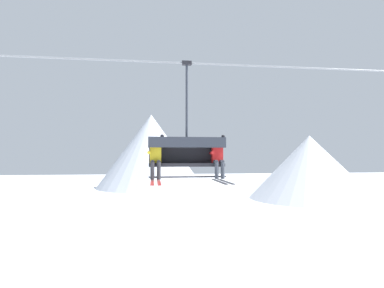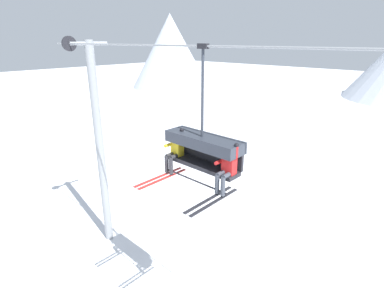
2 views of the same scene
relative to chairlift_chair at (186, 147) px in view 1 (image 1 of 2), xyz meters
name	(u,v)px [view 1 (image 1 of 2)]	position (x,y,z in m)	size (l,w,h in m)	color
mountain_peak_central	(151,151)	(-1.52, 54.30, 0.92)	(22.08, 22.08, 15.17)	silver
mountain_peak_east	(310,167)	(22.55, 34.03, -1.88)	(18.26, 18.26, 9.58)	white
lift_cable	(219,64)	(0.97, -0.07, 2.48)	(17.34, 0.05, 0.05)	gray
chairlift_chair	(186,147)	(0.00, 0.00, 0.00)	(2.23, 0.74, 3.42)	#232328
skier_yellow	(156,157)	(-0.90, -0.21, -0.29)	(0.48, 1.70, 1.34)	yellow
skier_red	(218,157)	(0.91, -0.21, -0.29)	(0.48, 1.70, 1.34)	red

